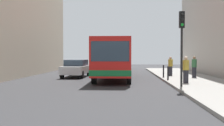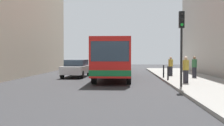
# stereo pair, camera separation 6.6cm
# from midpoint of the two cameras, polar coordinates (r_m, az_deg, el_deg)

# --- Properties ---
(ground_plane) EXTENTS (80.00, 80.00, 0.00)m
(ground_plane) POSITION_cam_midpoint_polar(r_m,az_deg,el_deg) (17.61, 1.27, -4.48)
(ground_plane) COLOR #2D2D30
(sidewalk) EXTENTS (4.40, 40.00, 0.15)m
(sidewalk) POSITION_cam_midpoint_polar(r_m,az_deg,el_deg) (18.26, 18.51, -4.11)
(sidewalk) COLOR gray
(sidewalk) RESTS_ON ground
(bus) EXTENTS (2.60, 11.04, 3.00)m
(bus) POSITION_cam_midpoint_polar(r_m,az_deg,el_deg) (21.89, 0.60, 1.23)
(bus) COLOR red
(bus) RESTS_ON ground
(car_beside_bus) EXTENTS (2.02, 4.48, 1.48)m
(car_beside_bus) POSITION_cam_midpoint_polar(r_m,az_deg,el_deg) (23.95, -7.27, -1.01)
(car_beside_bus) COLOR silver
(car_beside_bus) RESTS_ON ground
(car_behind_bus) EXTENTS (1.94, 4.44, 1.48)m
(car_behind_bus) POSITION_cam_midpoint_polar(r_m,az_deg,el_deg) (31.05, -0.15, -0.41)
(car_behind_bus) COLOR #A5A8AD
(car_behind_bus) RESTS_ON ground
(traffic_light) EXTENTS (0.28, 0.33, 4.10)m
(traffic_light) POSITION_cam_midpoint_polar(r_m,az_deg,el_deg) (15.64, 14.21, 5.74)
(traffic_light) COLOR black
(traffic_light) RESTS_ON sidewalk
(bollard_near) EXTENTS (0.11, 0.11, 0.95)m
(bollard_near) POSITION_cam_midpoint_polar(r_m,az_deg,el_deg) (19.69, 11.53, -2.05)
(bollard_near) COLOR black
(bollard_near) RESTS_ON sidewalk
(bollard_mid) EXTENTS (0.11, 0.11, 0.95)m
(bollard_mid) POSITION_cam_midpoint_polar(r_m,az_deg,el_deg) (21.95, 10.64, -1.67)
(bollard_mid) COLOR black
(bollard_mid) RESTS_ON sidewalk
(pedestrian_near_signal) EXTENTS (0.38, 0.38, 1.64)m
(pedestrian_near_signal) POSITION_cam_midpoint_polar(r_m,az_deg,el_deg) (17.66, 15.02, -1.37)
(pedestrian_near_signal) COLOR #26262D
(pedestrian_near_signal) RESTS_ON sidewalk
(pedestrian_mid_sidewalk) EXTENTS (0.38, 0.38, 1.63)m
(pedestrian_mid_sidewalk) POSITION_cam_midpoint_polar(r_m,az_deg,el_deg) (22.29, 16.65, -0.80)
(pedestrian_mid_sidewalk) COLOR #26262D
(pedestrian_mid_sidewalk) RESTS_ON sidewalk
(pedestrian_far_sidewalk) EXTENTS (0.38, 0.38, 1.60)m
(pedestrian_far_sidewalk) POSITION_cam_midpoint_polar(r_m,az_deg,el_deg) (23.88, 12.04, -0.66)
(pedestrian_far_sidewalk) COLOR #26262D
(pedestrian_far_sidewalk) RESTS_ON sidewalk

